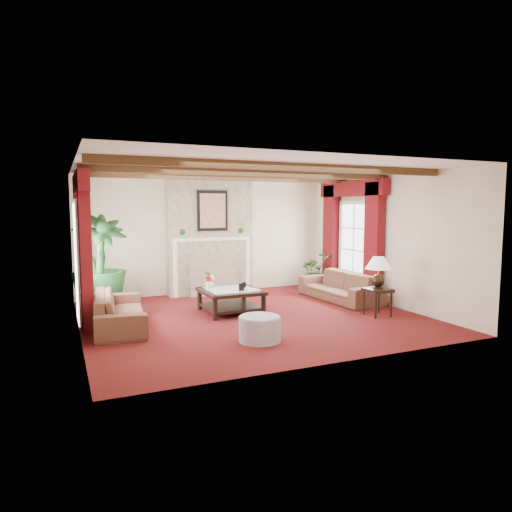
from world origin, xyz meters
name	(u,v)px	position (x,y,z in m)	size (l,w,h in m)	color
floor	(253,317)	(0.00, 0.00, 0.00)	(6.00, 6.00, 0.00)	#450C0C
ceiling	(253,170)	(0.00, 0.00, 2.70)	(6.00, 6.00, 0.00)	white
back_wall	(207,236)	(0.00, 2.75, 1.35)	(6.00, 0.02, 2.70)	beige
left_wall	(77,251)	(-3.00, 0.00, 1.35)	(0.02, 5.50, 2.70)	beige
right_wall	(384,240)	(3.00, 0.00, 1.35)	(0.02, 5.50, 2.70)	beige
ceiling_beams	(253,173)	(0.00, 0.00, 2.64)	(6.00, 3.00, 0.12)	#362111
fireplace	(209,178)	(0.00, 2.55, 2.70)	(2.00, 0.52, 2.70)	tan
french_door_left	(74,201)	(-2.97, 1.00, 2.13)	(0.10, 1.10, 2.16)	white
french_door_right	(356,203)	(2.97, 1.00, 2.13)	(0.10, 1.10, 2.16)	white
curtains_left	(80,177)	(-2.86, 1.00, 2.55)	(0.20, 2.40, 2.55)	#510A0D
curtains_right	(352,184)	(2.86, 1.00, 2.55)	(0.20, 2.40, 2.55)	#510A0D
sofa_left	(120,304)	(-2.35, 0.24, 0.40)	(0.79, 2.07, 0.79)	black
sofa_right	(340,282)	(2.35, 0.65, 0.41)	(0.72, 2.13, 0.82)	black
potted_palm	(100,283)	(-2.53, 1.78, 0.53)	(1.55, 2.12, 1.06)	black
small_plant	(317,275)	(2.58, 1.98, 0.36)	(1.00, 1.07, 0.72)	black
coffee_table	(231,301)	(-0.25, 0.51, 0.22)	(1.10, 1.10, 0.45)	black
side_table	(377,302)	(2.18, -0.85, 0.26)	(0.44, 0.44, 0.52)	black
ottoman	(260,329)	(-0.51, -1.46, 0.19)	(0.64, 0.64, 0.37)	#988FA2
table_lamp	(378,272)	(2.18, -0.85, 0.82)	(0.48, 0.48, 0.61)	black
flower_vase	(209,284)	(-0.58, 0.82, 0.54)	(0.22, 0.23, 0.18)	silver
book	(247,283)	(-0.02, 0.23, 0.61)	(0.23, 0.08, 0.32)	black
photo_frame_a	(241,287)	(-0.12, 0.25, 0.52)	(0.12, 0.02, 0.15)	black
photo_frame_b	(244,285)	(0.05, 0.56, 0.51)	(0.09, 0.02, 0.12)	black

